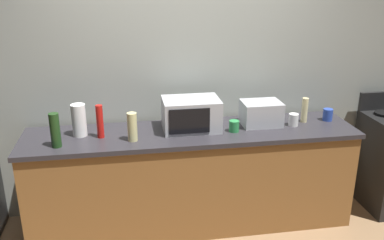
{
  "coord_description": "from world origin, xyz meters",
  "views": [
    {
      "loc": [
        -0.54,
        -2.87,
        2.19
      ],
      "look_at": [
        0.0,
        0.4,
        1.0
      ],
      "focal_mm": 39.07,
      "sensor_mm": 36.0,
      "label": 1
    }
  ],
  "objects_px": {
    "toaster_oven": "(261,113)",
    "paper_towel_roll": "(79,120)",
    "bottle_wine": "(55,130)",
    "bottle_hot_sauce": "(100,122)",
    "bottle_vinegar": "(132,127)",
    "bottle_hand_soap": "(305,110)",
    "mug_white": "(293,120)",
    "mug_green": "(234,126)",
    "mug_blue": "(328,115)",
    "microwave": "(191,114)"
  },
  "relations": [
    {
      "from": "toaster_oven",
      "to": "mug_blue",
      "type": "bearing_deg",
      "value": 0.42
    },
    {
      "from": "mug_white",
      "to": "bottle_hot_sauce",
      "type": "bearing_deg",
      "value": -179.78
    },
    {
      "from": "bottle_wine",
      "to": "bottle_hot_sauce",
      "type": "bearing_deg",
      "value": 23.24
    },
    {
      "from": "bottle_hand_soap",
      "to": "mug_green",
      "type": "bearing_deg",
      "value": -169.31
    },
    {
      "from": "bottle_vinegar",
      "to": "bottle_hot_sauce",
      "type": "xyz_separation_m",
      "value": [
        -0.26,
        0.11,
        0.02
      ]
    },
    {
      "from": "toaster_oven",
      "to": "paper_towel_roll",
      "type": "relative_size",
      "value": 1.26
    },
    {
      "from": "microwave",
      "to": "paper_towel_roll",
      "type": "xyz_separation_m",
      "value": [
        -0.93,
        0.0,
        0.0
      ]
    },
    {
      "from": "toaster_oven",
      "to": "bottle_hand_soap",
      "type": "bearing_deg",
      "value": 0.5
    },
    {
      "from": "microwave",
      "to": "mug_green",
      "type": "relative_size",
      "value": 5.0
    },
    {
      "from": "paper_towel_roll",
      "to": "bottle_hand_soap",
      "type": "distance_m",
      "value": 1.97
    },
    {
      "from": "bottle_vinegar",
      "to": "bottle_wine",
      "type": "height_order",
      "value": "bottle_wine"
    },
    {
      "from": "bottle_hand_soap",
      "to": "bottle_vinegar",
      "type": "bearing_deg",
      "value": -172.87
    },
    {
      "from": "paper_towel_roll",
      "to": "bottle_vinegar",
      "type": "relative_size",
      "value": 1.15
    },
    {
      "from": "mug_green",
      "to": "bottle_hand_soap",
      "type": "bearing_deg",
      "value": 10.69
    },
    {
      "from": "toaster_oven",
      "to": "mug_blue",
      "type": "distance_m",
      "value": 0.64
    },
    {
      "from": "microwave",
      "to": "bottle_wine",
      "type": "xyz_separation_m",
      "value": [
        -1.09,
        -0.21,
        0.0
      ]
    },
    {
      "from": "bottle_vinegar",
      "to": "paper_towel_roll",
      "type": "bearing_deg",
      "value": 157.28
    },
    {
      "from": "bottle_hand_soap",
      "to": "microwave",
      "type": "bearing_deg",
      "value": -179.13
    },
    {
      "from": "toaster_oven",
      "to": "bottle_wine",
      "type": "xyz_separation_m",
      "value": [
        -1.72,
        -0.22,
        0.03
      ]
    },
    {
      "from": "toaster_oven",
      "to": "bottle_vinegar",
      "type": "distance_m",
      "value": 1.15
    },
    {
      "from": "bottle_wine",
      "to": "bottle_hot_sauce",
      "type": "relative_size",
      "value": 0.99
    },
    {
      "from": "mug_white",
      "to": "mug_green",
      "type": "relative_size",
      "value": 1.12
    },
    {
      "from": "mug_green",
      "to": "paper_towel_roll",
      "type": "bearing_deg",
      "value": 174.85
    },
    {
      "from": "bottle_hand_soap",
      "to": "mug_blue",
      "type": "distance_m",
      "value": 0.24
    },
    {
      "from": "mug_white",
      "to": "mug_green",
      "type": "xyz_separation_m",
      "value": [
        -0.55,
        -0.05,
        -0.01
      ]
    },
    {
      "from": "mug_blue",
      "to": "mug_green",
      "type": "xyz_separation_m",
      "value": [
        -0.91,
        -0.13,
        -0.01
      ]
    },
    {
      "from": "toaster_oven",
      "to": "bottle_vinegar",
      "type": "bearing_deg",
      "value": -170.53
    },
    {
      "from": "bottle_hot_sauce",
      "to": "mug_green",
      "type": "xyz_separation_m",
      "value": [
        1.11,
        -0.05,
        -0.09
      ]
    },
    {
      "from": "toaster_oven",
      "to": "mug_blue",
      "type": "height_order",
      "value": "toaster_oven"
    },
    {
      "from": "bottle_hot_sauce",
      "to": "mug_blue",
      "type": "bearing_deg",
      "value": 2.34
    },
    {
      "from": "microwave",
      "to": "bottle_hot_sauce",
      "type": "height_order",
      "value": "bottle_hot_sauce"
    },
    {
      "from": "bottle_hot_sauce",
      "to": "mug_green",
      "type": "distance_m",
      "value": 1.12
    },
    {
      "from": "mug_blue",
      "to": "mug_white",
      "type": "distance_m",
      "value": 0.37
    },
    {
      "from": "bottle_vinegar",
      "to": "mug_green",
      "type": "relative_size",
      "value": 2.43
    },
    {
      "from": "toaster_oven",
      "to": "paper_towel_roll",
      "type": "bearing_deg",
      "value": -179.63
    },
    {
      "from": "microwave",
      "to": "bottle_hand_soap",
      "type": "xyz_separation_m",
      "value": [
        1.04,
        0.02,
        -0.02
      ]
    },
    {
      "from": "microwave",
      "to": "bottle_vinegar",
      "type": "distance_m",
      "value": 0.53
    },
    {
      "from": "toaster_oven",
      "to": "mug_green",
      "type": "relative_size",
      "value": 3.54
    },
    {
      "from": "paper_towel_roll",
      "to": "mug_green",
      "type": "relative_size",
      "value": 2.81
    },
    {
      "from": "toaster_oven",
      "to": "paper_towel_roll",
      "type": "height_order",
      "value": "paper_towel_roll"
    },
    {
      "from": "mug_blue",
      "to": "bottle_wine",
      "type": "bearing_deg",
      "value": -174.55
    },
    {
      "from": "bottle_wine",
      "to": "paper_towel_roll",
      "type": "bearing_deg",
      "value": 52.78
    },
    {
      "from": "mug_blue",
      "to": "bottle_hand_soap",
      "type": "bearing_deg",
      "value": -179.72
    },
    {
      "from": "mug_white",
      "to": "mug_green",
      "type": "distance_m",
      "value": 0.56
    },
    {
      "from": "bottle_vinegar",
      "to": "bottle_hand_soap",
      "type": "relative_size",
      "value": 1.05
    },
    {
      "from": "mug_blue",
      "to": "mug_green",
      "type": "height_order",
      "value": "mug_blue"
    },
    {
      "from": "mug_white",
      "to": "mug_blue",
      "type": "bearing_deg",
      "value": 11.95
    },
    {
      "from": "toaster_oven",
      "to": "mug_white",
      "type": "distance_m",
      "value": 0.29
    },
    {
      "from": "mug_white",
      "to": "mug_green",
      "type": "height_order",
      "value": "mug_white"
    },
    {
      "from": "mug_blue",
      "to": "microwave",
      "type": "bearing_deg",
      "value": -179.23
    }
  ]
}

